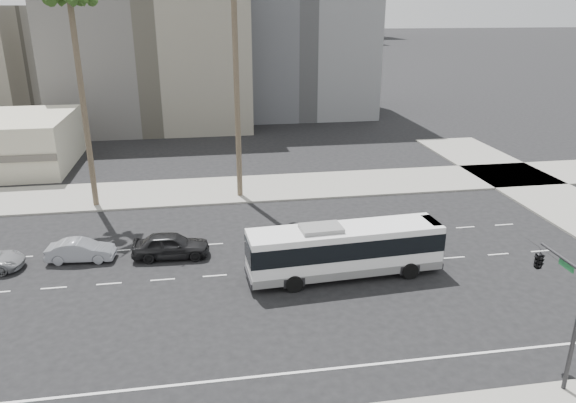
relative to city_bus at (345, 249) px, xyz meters
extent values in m
plane|color=black|center=(-1.53, 1.12, -1.71)|extent=(700.00, 700.00, 0.00)
cube|color=gray|center=(-1.53, 16.62, -1.64)|extent=(120.00, 7.00, 0.15)
cube|color=#66635E|center=(-13.53, 46.12, 7.29)|extent=(24.00, 18.00, 18.00)
cube|color=#5B5D61|center=(6.47, 53.12, 11.29)|extent=(20.00, 20.00, 26.00)
cube|color=white|center=(0.00, 0.00, 0.04)|extent=(11.41, 3.20, 2.53)
cube|color=black|center=(0.00, 0.00, 0.38)|extent=(11.47, 3.26, 1.07)
cube|color=slate|center=(0.00, 0.00, -1.08)|extent=(11.43, 3.24, 0.49)
cube|color=slate|center=(-1.46, 0.00, 1.40)|extent=(2.43, 1.70, 0.29)
cube|color=#262628|center=(5.34, 0.00, 1.16)|extent=(0.69, 1.78, 0.29)
cylinder|color=black|center=(3.59, -1.24, -1.22)|extent=(0.97, 0.29, 0.97)
cylinder|color=black|center=(3.59, 1.24, -1.22)|extent=(0.97, 0.29, 0.97)
cylinder|color=black|center=(-3.31, -1.24, -1.22)|extent=(0.97, 0.29, 0.97)
cylinder|color=black|center=(-3.31, 1.24, -1.22)|extent=(0.97, 0.29, 0.97)
imported|color=black|center=(-10.12, 4.13, -0.90)|extent=(2.16, 4.86, 1.63)
imported|color=#93969F|center=(-15.62, 4.55, -1.04)|extent=(1.76, 4.19, 1.35)
cylinder|color=#262628|center=(6.30, -11.31, 1.02)|extent=(0.16, 0.16, 5.46)
cylinder|color=#262628|center=(6.31, -9.86, 3.65)|extent=(0.13, 2.91, 0.11)
imported|color=#262628|center=(6.32, -8.40, 3.02)|extent=(2.49, 0.54, 1.00)
cube|color=#19592D|center=(6.31, -10.11, 3.45)|extent=(0.04, 0.82, 0.23)
cylinder|color=brown|center=(-4.95, 14.86, 6.94)|extent=(0.48, 0.48, 17.30)
cylinder|color=brown|center=(-16.37, 14.42, 6.03)|extent=(0.49, 0.49, 15.49)
camera|label=1|loc=(-7.81, -27.35, 13.24)|focal=33.50mm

